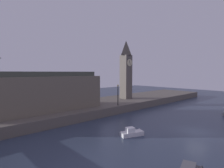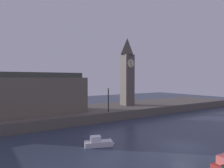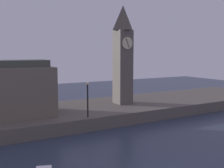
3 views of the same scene
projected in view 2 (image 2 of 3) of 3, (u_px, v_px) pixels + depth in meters
The scene contains 6 objects.
ground_plane at pixel (184, 146), 20.89m from camera, with size 120.00×120.00×0.00m, color #2D384C.
far_embankment at pixel (93, 112), 37.61m from camera, with size 70.00×12.00×1.50m, color #5B544C.
clock_tower at pixel (127, 70), 41.82m from camera, with size 2.37×2.41×13.77m.
parliament_hall at pixel (23, 94), 30.55m from camera, with size 17.97×5.58×9.67m.
streetlamp at pixel (108, 97), 33.26m from camera, with size 0.36×0.36×4.00m.
boat_ferry_white at pixel (101, 142), 21.09m from camera, with size 3.59×1.99×1.17m.
Camera 2 is at (-17.49, -13.33, 6.95)m, focal length 32.64 mm.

